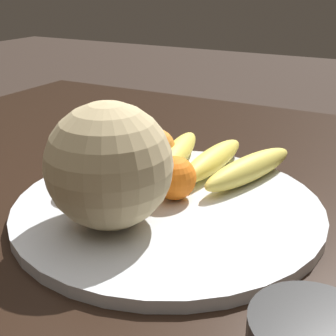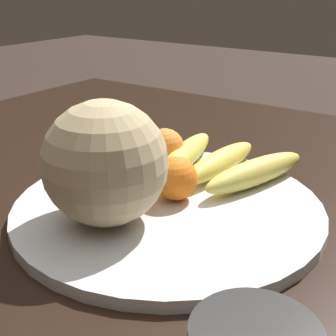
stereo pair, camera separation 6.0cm
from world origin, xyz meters
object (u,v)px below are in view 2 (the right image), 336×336
(melon, at_px, (105,163))
(orange_top_small, at_px, (131,160))
(orange_back_left, at_px, (175,178))
(fruit_bowl, at_px, (168,207))
(produce_tag, at_px, (149,189))
(kitchen_table, at_px, (143,238))
(orange_front_right, at_px, (93,167))
(orange_back_right, at_px, (133,143))
(banana_bunch, at_px, (220,163))
(orange_front_left, at_px, (107,150))
(orange_mid_center, at_px, (164,148))

(melon, bearing_deg, orange_top_small, -64.83)
(melon, height_order, orange_back_left, melon)
(fruit_bowl, bearing_deg, produce_tag, -20.00)
(kitchen_table, relative_size, produce_tag, 16.32)
(orange_front_right, bearing_deg, orange_back_left, -162.74)
(orange_back_right, distance_m, produce_tag, 0.13)
(banana_bunch, height_order, orange_front_left, orange_front_left)
(orange_mid_center, xyz_separation_m, orange_back_right, (0.06, 0.00, -0.00))
(orange_back_left, bearing_deg, orange_back_right, -30.92)
(orange_front_right, distance_m, orange_back_left, 0.12)
(banana_bunch, xyz_separation_m, orange_top_small, (0.10, 0.09, 0.01))
(banana_bunch, distance_m, orange_front_right, 0.19)
(kitchen_table, relative_size, orange_back_left, 21.06)
(kitchen_table, bearing_deg, orange_back_left, 160.14)
(banana_bunch, relative_size, produce_tag, 2.72)
(banana_bunch, height_order, orange_mid_center, orange_mid_center)
(melon, bearing_deg, fruit_bowl, -112.69)
(orange_back_right, bearing_deg, orange_front_right, 100.79)
(orange_top_small, height_order, produce_tag, orange_top_small)
(fruit_bowl, distance_m, orange_back_left, 0.04)
(kitchen_table, relative_size, orange_back_right, 21.94)
(fruit_bowl, xyz_separation_m, orange_back_right, (0.14, -0.10, 0.04))
(fruit_bowl, bearing_deg, kitchen_table, -29.77)
(fruit_bowl, distance_m, banana_bunch, 0.13)
(orange_back_right, bearing_deg, orange_back_left, 149.08)
(kitchen_table, xyz_separation_m, orange_top_small, (0.01, 0.01, 0.14))
(orange_front_right, bearing_deg, fruit_bowl, -170.28)
(orange_front_left, bearing_deg, kitchen_table, -177.45)
(orange_front_left, bearing_deg, orange_back_left, 169.96)
(banana_bunch, bearing_deg, kitchen_table, 132.90)
(orange_mid_center, height_order, orange_top_small, orange_top_small)
(banana_bunch, distance_m, produce_tag, 0.12)
(orange_mid_center, bearing_deg, fruit_bowl, 127.38)
(orange_top_small, bearing_deg, melon, 115.17)
(orange_mid_center, bearing_deg, produce_tag, 111.97)
(kitchen_table, xyz_separation_m, orange_front_right, (0.04, 0.06, 0.13))
(orange_back_left, bearing_deg, melon, 70.43)
(orange_mid_center, bearing_deg, orange_front_right, 73.95)
(orange_top_small, distance_m, produce_tag, 0.05)
(orange_back_left, bearing_deg, orange_top_small, -9.18)
(orange_top_small, bearing_deg, fruit_bowl, 160.61)
(banana_bunch, bearing_deg, fruit_bowl, 177.22)
(orange_front_left, distance_m, orange_back_right, 0.06)
(orange_front_left, relative_size, orange_mid_center, 1.03)
(banana_bunch, distance_m, orange_top_small, 0.13)
(orange_front_left, xyz_separation_m, orange_front_right, (-0.03, 0.06, -0.00))
(kitchen_table, bearing_deg, banana_bunch, -139.46)
(orange_front_right, relative_size, produce_tag, 0.81)
(orange_front_left, bearing_deg, fruit_bowl, 163.78)
(orange_front_left, relative_size, orange_front_right, 1.01)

